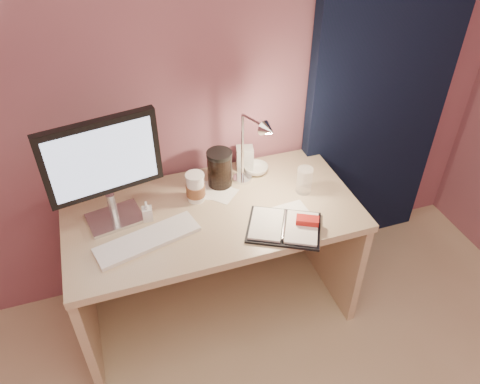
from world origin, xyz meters
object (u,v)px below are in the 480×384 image
object	(u,v)px
bowl	(256,169)
product_box	(245,158)
desk	(210,234)
clear_cup	(304,180)
planner	(286,226)
coffee_cup	(196,188)
desk_lamp	(240,149)
dark_jar	(220,170)
monitor	(103,164)
lotion_bottle	(147,211)
keyboard	(148,239)

from	to	relation	value
bowl	product_box	bearing A→B (deg)	130.32
desk	clear_cup	xyz separation A→B (m)	(0.48, -0.08, 0.29)
planner	bowl	bearing A→B (deg)	115.03
planner	coffee_cup	size ratio (longest dim) A/B	2.70
bowl	product_box	world-z (taller)	product_box
desk_lamp	planner	bearing A→B (deg)	-95.08
dark_jar	desk	bearing A→B (deg)	-129.57
monitor	planner	world-z (taller)	monitor
desk	lotion_bottle	size ratio (longest dim) A/B	13.78
keyboard	lotion_bottle	distance (m)	0.15
clear_cup	lotion_bottle	bearing A→B (deg)	177.26
lotion_bottle	clear_cup	bearing A→B (deg)	-2.74
desk	planner	xyz separation A→B (m)	(0.28, -0.30, 0.24)
bowl	keyboard	bearing A→B (deg)	-152.26
planner	product_box	xyz separation A→B (m)	(-0.02, 0.51, 0.05)
lotion_bottle	dark_jar	xyz separation A→B (m)	(0.40, 0.15, 0.04)
monitor	dark_jar	world-z (taller)	monitor
clear_cup	dark_jar	size ratio (longest dim) A/B	0.78
planner	clear_cup	world-z (taller)	clear_cup
desk	lotion_bottle	bearing A→B (deg)	-172.73
desk	product_box	distance (m)	0.44
keyboard	clear_cup	size ratio (longest dim) A/B	3.42
dark_jar	product_box	distance (m)	0.19
keyboard	coffee_cup	xyz separation A→B (m)	(0.28, 0.22, 0.06)
coffee_cup	desk_lamp	xyz separation A→B (m)	(0.22, -0.02, 0.19)
clear_cup	desk	bearing A→B (deg)	170.93
desk_lamp	lotion_bottle	bearing A→B (deg)	162.42
product_box	bowl	bearing A→B (deg)	-36.18
keyboard	lotion_bottle	world-z (taller)	lotion_bottle
desk	desk_lamp	distance (m)	0.51
clear_cup	product_box	bearing A→B (deg)	127.51
dark_jar	clear_cup	bearing A→B (deg)	-26.50
product_box	desk_lamp	world-z (taller)	desk_lamp
planner	coffee_cup	distance (m)	0.48
lotion_bottle	bowl	bearing A→B (deg)	17.42
desk	product_box	xyz separation A→B (m)	(0.26, 0.21, 0.29)
desk	dark_jar	bearing A→B (deg)	50.43
monitor	coffee_cup	world-z (taller)	monitor
desk	monitor	bearing A→B (deg)	179.12
monitor	desk_lamp	size ratio (longest dim) A/B	1.30
lotion_bottle	product_box	xyz separation A→B (m)	(0.56, 0.24, 0.01)
planner	bowl	size ratio (longest dim) A/B	3.17
clear_cup	coffee_cup	bearing A→B (deg)	168.22
coffee_cup	dark_jar	size ratio (longest dim) A/B	0.86
desk	planner	world-z (taller)	planner
coffee_cup	lotion_bottle	world-z (taller)	coffee_cup
bowl	planner	bearing A→B (deg)	-92.64
monitor	product_box	bearing A→B (deg)	5.09
planner	product_box	world-z (taller)	product_box
clear_cup	product_box	world-z (taller)	clear_cup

